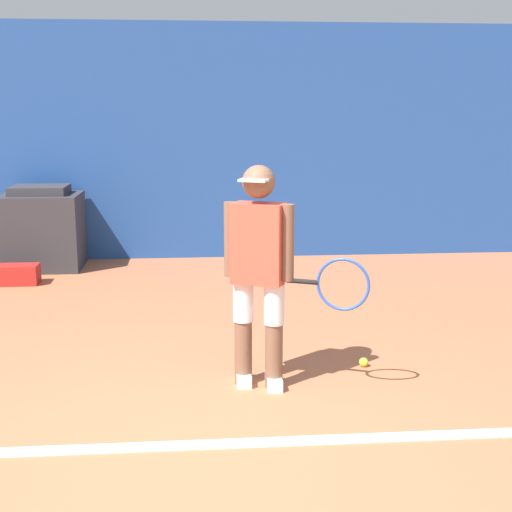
{
  "coord_description": "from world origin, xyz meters",
  "views": [
    {
      "loc": [
        0.04,
        -3.45,
        1.87
      ],
      "look_at": [
        0.45,
        1.38,
        0.87
      ],
      "focal_mm": 50.0,
      "sensor_mm": 36.0,
      "label": 1
    }
  ],
  "objects_px": {
    "tennis_ball": "(364,362)",
    "covered_chair": "(42,229)",
    "tennis_player": "(261,268)",
    "equipment_bag": "(8,275)"
  },
  "relations": [
    {
      "from": "tennis_player",
      "to": "covered_chair",
      "type": "bearing_deg",
      "value": 142.54
    },
    {
      "from": "tennis_ball",
      "to": "equipment_bag",
      "type": "relative_size",
      "value": 0.1
    },
    {
      "from": "covered_chair",
      "to": "equipment_bag",
      "type": "height_order",
      "value": "covered_chair"
    },
    {
      "from": "tennis_player",
      "to": "equipment_bag",
      "type": "bearing_deg",
      "value": 151.15
    },
    {
      "from": "tennis_ball",
      "to": "tennis_player",
      "type": "bearing_deg",
      "value": -159.41
    },
    {
      "from": "tennis_player",
      "to": "equipment_bag",
      "type": "xyz_separation_m",
      "value": [
        -2.48,
        3.13,
        -0.73
      ]
    },
    {
      "from": "tennis_ball",
      "to": "covered_chair",
      "type": "relative_size",
      "value": 0.07
    },
    {
      "from": "equipment_bag",
      "to": "covered_chair",
      "type": "bearing_deg",
      "value": 74.74
    },
    {
      "from": "covered_chair",
      "to": "equipment_bag",
      "type": "bearing_deg",
      "value": -105.26
    },
    {
      "from": "tennis_ball",
      "to": "equipment_bag",
      "type": "bearing_deg",
      "value": 139.13
    }
  ]
}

